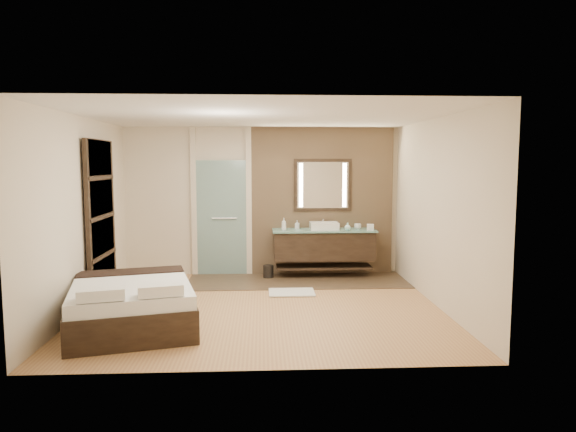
{
  "coord_description": "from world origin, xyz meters",
  "views": [
    {
      "loc": [
        -0.01,
        -7.18,
        2.07
      ],
      "look_at": [
        0.39,
        0.6,
        1.25
      ],
      "focal_mm": 32.0,
      "sensor_mm": 36.0,
      "label": 1
    }
  ],
  "objects": [
    {
      "name": "bed",
      "position": [
        -1.65,
        -0.81,
        0.29
      ],
      "size": [
        1.85,
        2.11,
        0.7
      ],
      "rotation": [
        0.0,
        0.0,
        0.25
      ],
      "color": "black",
      "rests_on": "floor"
    },
    {
      "name": "stone_wall",
      "position": [
        1.1,
        2.21,
        1.35
      ],
      "size": [
        2.6,
        0.08,
        2.7
      ],
      "primitive_type": "cube",
      "color": "tan",
      "rests_on": "floor"
    },
    {
      "name": "shoji_partition",
      "position": [
        -2.43,
        0.6,
        1.21
      ],
      "size": [
        0.06,
        1.2,
        2.4
      ],
      "color": "black",
      "rests_on": "floor"
    },
    {
      "name": "mirror_unit",
      "position": [
        1.1,
        2.16,
        1.65
      ],
      "size": [
        1.06,
        0.04,
        0.96
      ],
      "color": "black",
      "rests_on": "stone_wall"
    },
    {
      "name": "vanity",
      "position": [
        1.1,
        1.92,
        0.58
      ],
      "size": [
        1.85,
        0.55,
        0.88
      ],
      "color": "black",
      "rests_on": "stone_wall"
    },
    {
      "name": "bath_mat",
      "position": [
        0.45,
        0.75,
        0.02
      ],
      "size": [
        0.72,
        0.5,
        0.02
      ],
      "primitive_type": "cube",
      "rotation": [
        0.0,
        0.0,
        0.0
      ],
      "color": "silver",
      "rests_on": "floor"
    },
    {
      "name": "waste_bin",
      "position": [
        0.1,
        1.85,
        0.12
      ],
      "size": [
        0.22,
        0.22,
        0.23
      ],
      "primitive_type": "cylinder",
      "rotation": [
        0.0,
        0.0,
        -0.23
      ],
      "color": "black",
      "rests_on": "floor"
    },
    {
      "name": "cup",
      "position": [
        1.72,
        1.93,
        0.91
      ],
      "size": [
        0.13,
        0.13,
        0.1
      ],
      "primitive_type": "imported",
      "rotation": [
        0.0,
        0.0,
        -0.04
      ],
      "color": "silver",
      "rests_on": "vanity"
    },
    {
      "name": "tissue_box",
      "position": [
        1.92,
        1.81,
        0.92
      ],
      "size": [
        0.14,
        0.14,
        0.1
      ],
      "primitive_type": "cube",
      "rotation": [
        0.0,
        0.0,
        -0.2
      ],
      "color": "white",
      "rests_on": "vanity"
    },
    {
      "name": "floor",
      "position": [
        0.0,
        0.0,
        0.0
      ],
      "size": [
        5.0,
        5.0,
        0.0
      ],
      "primitive_type": "plane",
      "color": "#AD7448",
      "rests_on": "ground"
    },
    {
      "name": "frosted_door",
      "position": [
        -0.75,
        2.2,
        1.14
      ],
      "size": [
        1.1,
        0.12,
        2.7
      ],
      "color": "silver",
      "rests_on": "floor"
    },
    {
      "name": "soap_bottle_b",
      "position": [
        0.62,
        2.03,
        0.94
      ],
      "size": [
        0.09,
        0.09,
        0.15
      ],
      "primitive_type": "imported",
      "rotation": [
        0.0,
        0.0,
        -0.28
      ],
      "color": "#B2B2B2",
      "rests_on": "vanity"
    },
    {
      "name": "soap_bottle_a",
      "position": [
        0.37,
        1.83,
        0.98
      ],
      "size": [
        0.09,
        0.09,
        0.22
      ],
      "primitive_type": "imported",
      "rotation": [
        0.0,
        0.0,
        0.06
      ],
      "color": "silver",
      "rests_on": "vanity"
    },
    {
      "name": "soap_bottle_c",
      "position": [
        1.5,
        1.77,
        0.93
      ],
      "size": [
        0.13,
        0.13,
        0.14
      ],
      "primitive_type": "imported",
      "rotation": [
        0.0,
        0.0,
        0.24
      ],
      "color": "silver",
      "rests_on": "vanity"
    },
    {
      "name": "tile_strip",
      "position": [
        0.6,
        1.6,
        0.01
      ],
      "size": [
        3.8,
        1.3,
        0.01
      ],
      "primitive_type": "cube",
      "color": "#3E2E21",
      "rests_on": "floor"
    }
  ]
}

